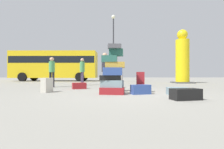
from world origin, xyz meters
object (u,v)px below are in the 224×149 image
Objects in this scene: suitcase_navy_white_trunk at (141,89)px; suitcase_maroon_right_side at (140,82)px; person_passerby_in_red at (52,69)px; lamp_post at (113,38)px; suitcase_black_foreground_far at (186,94)px; suitcase_cream_left_side at (47,85)px; parked_bus at (55,64)px; suitcase_maroon_upright_blue at (79,86)px; person_bearded_onlooker at (82,69)px; yellow_dummy_statue at (182,59)px; suitcase_slate_foreground_near at (178,91)px; person_tourist_with_camera at (105,67)px; suitcase_cream_behind_tower at (119,81)px; suitcase_tower at (112,75)px.

suitcase_maroon_right_side reaches higher than suitcase_navy_white_trunk.
person_passerby_in_red is 8.43m from lamp_post.
suitcase_maroon_right_side reaches higher than suitcase_black_foreground_far.
parked_bus reaches higher than suitcase_cream_left_side.
person_passerby_in_red is 9.83m from parked_bus.
parked_bus is (-4.60, 10.46, 1.69)m from suitcase_maroon_upright_blue.
suitcase_cream_left_side is 4.31m from person_bearded_onlooker.
yellow_dummy_statue reaches higher than suitcase_navy_white_trunk.
yellow_dummy_statue is (3.56, 7.91, 1.79)m from suitcase_slate_foreground_near.
parked_bus is (-3.69, 11.99, 1.56)m from suitcase_cream_left_side.
person_tourist_with_camera reaches higher than person_bearded_onlooker.
yellow_dummy_statue reaches higher than person_tourist_with_camera.
person_tourist_with_camera is at bearing 4.52° from person_bearded_onlooker.
suitcase_cream_behind_tower is 0.18× the size of yellow_dummy_statue.
lamp_post is (0.53, 7.88, 3.12)m from person_tourist_with_camera.
person_bearded_onlooker is (-3.72, 6.13, 0.86)m from suitcase_black_foreground_far.
yellow_dummy_statue is 12.76m from parked_bus.
lamp_post is at bearing 149.58° from person_tourist_with_camera.
lamp_post reaches higher than suitcase_black_foreground_far.
lamp_post is at bearing 95.56° from suitcase_cream_left_side.
lamp_post is (0.18, 10.31, 3.48)m from suitcase_tower.
suitcase_black_foreground_far is (1.87, -1.29, -0.51)m from suitcase_tower.
lamp_post is at bearing 79.43° from suitcase_navy_white_trunk.
suitcase_navy_white_trunk is at bearing -89.18° from suitcase_maroon_right_side.
lamp_post reaches higher than person_tourist_with_camera.
lamp_post is (3.37, 7.04, 3.19)m from person_passerby_in_red.
suitcase_maroon_right_side is at bearing -51.27° from suitcase_maroon_upright_blue.
parked_bus is (-7.16, 12.03, 1.46)m from suitcase_maroon_right_side.
suitcase_maroon_right_side is 1.35m from suitcase_slate_foreground_near.
suitcase_maroon_right_side is 0.44× the size of person_tourist_with_camera.
suitcase_navy_white_trunk is at bearing 170.69° from suitcase_slate_foreground_near.
suitcase_cream_behind_tower is at bearing -1.65° from person_tourist_with_camera.
yellow_dummy_statue is 6.47m from lamp_post.
parked_bus is (-6.39, 11.53, 1.44)m from suitcase_cream_behind_tower.
suitcase_maroon_right_side is at bearing 29.55° from suitcase_tower.
parked_bus is (-8.22, 12.82, 1.71)m from suitcase_slate_foreground_near.
suitcase_navy_white_trunk reaches higher than suitcase_maroon_upright_blue.
suitcase_maroon_upright_blue is at bearing -101.79° from lamp_post.
suitcase_slate_foreground_near is at bearing -5.50° from suitcase_tower.
person_bearded_onlooker is (-1.84, 4.83, 0.35)m from suitcase_tower.
lamp_post is (2.61, 9.68, 3.87)m from suitcase_cream_left_side.
suitcase_cream_behind_tower is 4.13m from person_passerby_in_red.
person_bearded_onlooker is (-2.12, 3.75, 0.61)m from suitcase_cream_behind_tower.
suitcase_slate_foreground_near is 0.10× the size of lamp_post.
suitcase_black_foreground_far is 1.20× the size of suitcase_maroon_upright_blue.
suitcase_cream_behind_tower is (-1.60, 2.38, 0.25)m from suitcase_black_foreground_far.
person_bearded_onlooker is (-2.79, 4.83, 0.85)m from suitcase_navy_white_trunk.
suitcase_black_foreground_far is 1.16× the size of suitcase_slate_foreground_near.
suitcase_cream_left_side is 0.06× the size of parked_bus.
suitcase_navy_white_trunk is 0.64m from suitcase_maroon_right_side.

